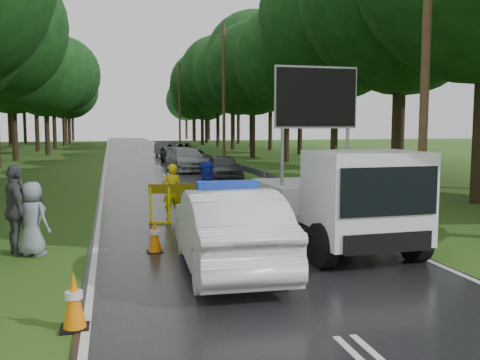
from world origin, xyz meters
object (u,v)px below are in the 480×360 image
object	(u,v)px
officer	(172,191)
queue_car_third	(182,153)
queue_car_first	(223,168)
queue_car_fourth	(167,149)
barrier	(197,194)
work_truck	(338,199)
civilian	(208,196)
police_sedan	(228,230)
queue_car_second	(186,159)

from	to	relation	value
officer	queue_car_third	xyz separation A→B (m)	(3.18, 22.33, -0.07)
queue_car_first	queue_car_fourth	size ratio (longest dim) A/B	0.92
barrier	queue_car_third	distance (m)	23.47
queue_car_first	work_truck	bearing A→B (deg)	-89.74
queue_car_third	officer	bearing A→B (deg)	-100.44
officer	queue_car_third	bearing A→B (deg)	-104.14
officer	civilian	xyz separation A→B (m)	(0.72, -2.09, 0.11)
officer	police_sedan	bearing A→B (deg)	88.04
officer	queue_car_second	bearing A→B (deg)	-105.42
queue_car_first	civilian	bearing A→B (deg)	-101.65
queue_car_second	queue_car_third	size ratio (longest dim) A/B	0.90
police_sedan	work_truck	xyz separation A→B (m)	(2.81, 1.14, 0.34)
queue_car_second	queue_car_fourth	distance (m)	14.14
police_sedan	queue_car_third	bearing A→B (deg)	-93.73
police_sedan	queue_car_fourth	size ratio (longest dim) A/B	1.16
queue_car_third	queue_car_fourth	world-z (taller)	queue_car_third
officer	queue_car_first	bearing A→B (deg)	-116.02
queue_car_fourth	officer	bearing A→B (deg)	-101.00
work_truck	queue_car_third	xyz separation A→B (m)	(-0.05, 27.07, -0.38)
queue_car_first	queue_car_fourth	xyz separation A→B (m)	(-0.78, 20.14, 0.03)
work_truck	civilian	world-z (taller)	work_truck
work_truck	queue_car_first	size ratio (longest dim) A/B	1.38
work_truck	queue_car_second	distance (m)	20.85
officer	queue_car_second	xyz separation A→B (m)	(2.66, 16.09, -0.12)
queue_car_first	police_sedan	bearing A→B (deg)	-99.54
civilian	police_sedan	bearing A→B (deg)	-132.08
officer	queue_car_fourth	bearing A→B (deg)	-101.51
officer	barrier	bearing A→B (deg)	115.31
officer	queue_car_fourth	xyz separation A→B (m)	(2.89, 30.23, -0.14)
work_truck	queue_car_fourth	size ratio (longest dim) A/B	1.28
queue_car_first	queue_car_third	world-z (taller)	queue_car_third
work_truck	officer	bearing A→B (deg)	122.55
police_sedan	queue_car_first	bearing A→B (deg)	-99.64
civilian	queue_car_second	size ratio (longest dim) A/B	0.38
police_sedan	civilian	xyz separation A→B (m)	(0.30, 3.79, 0.14)
work_truck	civilian	bearing A→B (deg)	131.73
queue_car_second	queue_car_fourth	xyz separation A→B (m)	(0.24, 14.14, -0.02)
officer	civilian	bearing A→B (deg)	102.96
police_sedan	officer	xyz separation A→B (m)	(-0.42, 5.89, 0.03)
queue_car_fourth	police_sedan	bearing A→B (deg)	-99.45
work_truck	barrier	distance (m)	4.58
queue_car_second	barrier	bearing A→B (deg)	-103.08
barrier	queue_car_fourth	size ratio (longest dim) A/B	0.66
officer	work_truck	bearing A→B (deg)	118.23
work_truck	barrier	size ratio (longest dim) A/B	1.95
civilian	queue_car_second	bearing A→B (deg)	46.36
queue_car_third	queue_car_first	bearing A→B (deg)	-90.04
work_truck	queue_car_first	xyz separation A→B (m)	(0.44, 14.84, -0.48)
police_sedan	work_truck	world-z (taller)	work_truck
officer	queue_car_second	size ratio (longest dim) A/B	0.34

